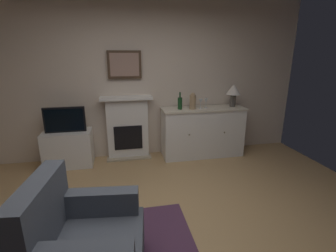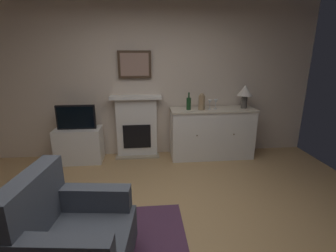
{
  "view_description": "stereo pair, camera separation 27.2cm",
  "coord_description": "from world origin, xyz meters",
  "px_view_note": "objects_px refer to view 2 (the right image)",
  "views": [
    {
      "loc": [
        -0.4,
        -2.0,
        1.77
      ],
      "look_at": [
        0.12,
        0.57,
        1.0
      ],
      "focal_mm": 25.97,
      "sensor_mm": 36.0,
      "label": 1
    },
    {
      "loc": [
        -0.13,
        -2.04,
        1.77
      ],
      "look_at": [
        0.12,
        0.57,
        1.0
      ],
      "focal_mm": 25.97,
      "sensor_mm": 36.0,
      "label": 2
    }
  ],
  "objects_px": {
    "tv_set": "(76,117)",
    "armchair": "(71,237)",
    "wine_glass_center": "(216,102)",
    "wine_glass_left": "(210,102)",
    "wine_bottle": "(189,103)",
    "tv_cabinet": "(79,145)",
    "framed_picture": "(135,64)",
    "table_lamp": "(245,92)",
    "fireplace_unit": "(137,126)",
    "sideboard_cabinet": "(212,133)",
    "vase_decorative": "(202,102)"
  },
  "relations": [
    {
      "from": "wine_glass_center",
      "to": "wine_glass_left",
      "type": "bearing_deg",
      "value": -163.74
    },
    {
      "from": "tv_cabinet",
      "to": "armchair",
      "type": "relative_size",
      "value": 0.82
    },
    {
      "from": "wine_bottle",
      "to": "armchair",
      "type": "bearing_deg",
      "value": -120.41
    },
    {
      "from": "wine_glass_left",
      "to": "wine_bottle",
      "type": "bearing_deg",
      "value": 176.26
    },
    {
      "from": "wine_bottle",
      "to": "wine_glass_center",
      "type": "height_order",
      "value": "wine_bottle"
    },
    {
      "from": "framed_picture",
      "to": "wine_glass_left",
      "type": "height_order",
      "value": "framed_picture"
    },
    {
      "from": "wine_glass_left",
      "to": "vase_decorative",
      "type": "height_order",
      "value": "vase_decorative"
    },
    {
      "from": "table_lamp",
      "to": "armchair",
      "type": "relative_size",
      "value": 0.43
    },
    {
      "from": "vase_decorative",
      "to": "wine_bottle",
      "type": "bearing_deg",
      "value": 172.02
    },
    {
      "from": "framed_picture",
      "to": "wine_glass_center",
      "type": "bearing_deg",
      "value": -9.8
    },
    {
      "from": "framed_picture",
      "to": "fireplace_unit",
      "type": "bearing_deg",
      "value": -90.0
    },
    {
      "from": "wine_glass_center",
      "to": "vase_decorative",
      "type": "distance_m",
      "value": 0.26
    },
    {
      "from": "table_lamp",
      "to": "wine_glass_left",
      "type": "bearing_deg",
      "value": -175.97
    },
    {
      "from": "table_lamp",
      "to": "tv_set",
      "type": "height_order",
      "value": "table_lamp"
    },
    {
      "from": "sideboard_cabinet",
      "to": "tv_set",
      "type": "xyz_separation_m",
      "value": [
        -2.29,
        -0.01,
        0.35
      ]
    },
    {
      "from": "armchair",
      "to": "wine_glass_left",
      "type": "bearing_deg",
      "value": 53.11
    },
    {
      "from": "table_lamp",
      "to": "armchair",
      "type": "height_order",
      "value": "table_lamp"
    },
    {
      "from": "tv_set",
      "to": "armchair",
      "type": "relative_size",
      "value": 0.67
    },
    {
      "from": "fireplace_unit",
      "to": "wine_bottle",
      "type": "height_order",
      "value": "wine_bottle"
    },
    {
      "from": "wine_glass_center",
      "to": "wine_bottle",
      "type": "bearing_deg",
      "value": -178.93
    },
    {
      "from": "table_lamp",
      "to": "wine_glass_center",
      "type": "bearing_deg",
      "value": -178.73
    },
    {
      "from": "fireplace_unit",
      "to": "wine_bottle",
      "type": "xyz_separation_m",
      "value": [
        0.89,
        -0.2,
        0.44
      ]
    },
    {
      "from": "framed_picture",
      "to": "armchair",
      "type": "xyz_separation_m",
      "value": [
        -0.46,
        -2.54,
        -1.23
      ]
    },
    {
      "from": "wine_bottle",
      "to": "vase_decorative",
      "type": "distance_m",
      "value": 0.22
    },
    {
      "from": "framed_picture",
      "to": "table_lamp",
      "type": "bearing_deg",
      "value": -6.83
    },
    {
      "from": "sideboard_cabinet",
      "to": "wine_bottle",
      "type": "xyz_separation_m",
      "value": [
        -0.43,
        -0.02,
        0.55
      ]
    },
    {
      "from": "wine_bottle",
      "to": "tv_cabinet",
      "type": "xyz_separation_m",
      "value": [
        -1.86,
        0.03,
        -0.69
      ]
    },
    {
      "from": "wine_bottle",
      "to": "tv_cabinet",
      "type": "distance_m",
      "value": 1.99
    },
    {
      "from": "fireplace_unit",
      "to": "framed_picture",
      "type": "height_order",
      "value": "framed_picture"
    },
    {
      "from": "table_lamp",
      "to": "tv_cabinet",
      "type": "bearing_deg",
      "value": 179.7
    },
    {
      "from": "wine_glass_left",
      "to": "vase_decorative",
      "type": "distance_m",
      "value": 0.14
    },
    {
      "from": "tv_cabinet",
      "to": "armchair",
      "type": "height_order",
      "value": "armchair"
    },
    {
      "from": "table_lamp",
      "to": "wine_glass_left",
      "type": "distance_m",
      "value": 0.64
    },
    {
      "from": "sideboard_cabinet",
      "to": "wine_glass_left",
      "type": "bearing_deg",
      "value": -148.79
    },
    {
      "from": "wine_bottle",
      "to": "framed_picture",
      "type": "bearing_deg",
      "value": 164.7
    },
    {
      "from": "vase_decorative",
      "to": "framed_picture",
      "type": "bearing_deg",
      "value": 166.09
    },
    {
      "from": "tv_cabinet",
      "to": "sideboard_cabinet",
      "type": "bearing_deg",
      "value": -0.38
    },
    {
      "from": "tv_cabinet",
      "to": "armchair",
      "type": "bearing_deg",
      "value": -77.53
    },
    {
      "from": "sideboard_cabinet",
      "to": "wine_bottle",
      "type": "relative_size",
      "value": 5.03
    },
    {
      "from": "sideboard_cabinet",
      "to": "tv_set",
      "type": "relative_size",
      "value": 2.35
    },
    {
      "from": "fireplace_unit",
      "to": "wine_bottle",
      "type": "distance_m",
      "value": 1.01
    },
    {
      "from": "sideboard_cabinet",
      "to": "armchair",
      "type": "xyz_separation_m",
      "value": [
        -1.77,
        -2.31,
        -0.06
      ]
    },
    {
      "from": "fireplace_unit",
      "to": "armchair",
      "type": "distance_m",
      "value": 2.54
    },
    {
      "from": "sideboard_cabinet",
      "to": "table_lamp",
      "type": "bearing_deg",
      "value": 0.0
    },
    {
      "from": "table_lamp",
      "to": "wine_bottle",
      "type": "height_order",
      "value": "table_lamp"
    },
    {
      "from": "tv_set",
      "to": "wine_glass_left",
      "type": "bearing_deg",
      "value": -0.91
    },
    {
      "from": "wine_glass_center",
      "to": "armchair",
      "type": "distance_m",
      "value": 3.0
    },
    {
      "from": "vase_decorative",
      "to": "wine_glass_center",
      "type": "bearing_deg",
      "value": 8.72
    },
    {
      "from": "framed_picture",
      "to": "tv_cabinet",
      "type": "height_order",
      "value": "framed_picture"
    },
    {
      "from": "fireplace_unit",
      "to": "tv_set",
      "type": "bearing_deg",
      "value": -169.23
    }
  ]
}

